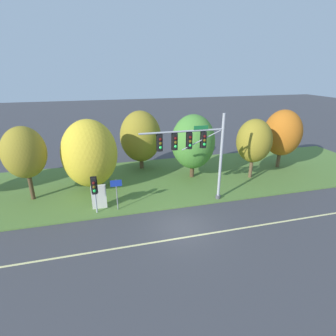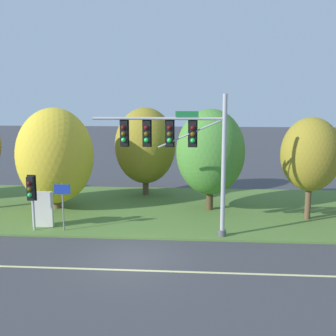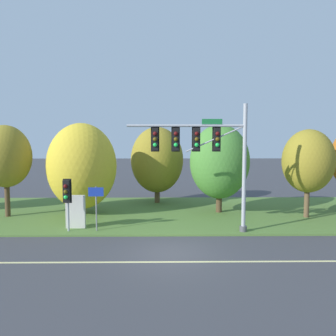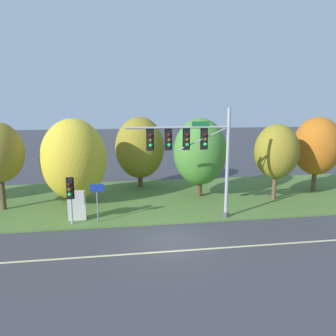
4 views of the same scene
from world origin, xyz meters
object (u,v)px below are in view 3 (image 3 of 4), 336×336
(tree_tall_centre, at_px, (219,162))
(tree_behind_signpost, at_px, (82,166))
(traffic_signal_mast, at_px, (205,149))
(pedestrian_signal_near_kerb, at_px, (67,194))
(tree_mid_verge, at_px, (157,160))
(route_sign_post, at_px, (96,201))
(info_kiosk, at_px, (76,212))
(tree_right_far, at_px, (308,161))
(tree_left_of_mast, at_px, (6,157))

(tree_tall_centre, bearing_deg, tree_behind_signpost, -177.63)
(traffic_signal_mast, distance_m, tree_behind_signpost, 9.17)
(pedestrian_signal_near_kerb, xyz_separation_m, tree_behind_signpost, (-0.28, 4.54, 1.18))
(tree_behind_signpost, bearing_deg, tree_mid_verge, 38.81)
(route_sign_post, bearing_deg, info_kiosk, 155.46)
(tree_behind_signpost, relative_size, tree_right_far, 1.08)
(tree_left_of_mast, bearing_deg, tree_tall_centre, 4.61)
(traffic_signal_mast, relative_size, tree_left_of_mast, 1.16)
(traffic_signal_mast, relative_size, tree_mid_verge, 1.14)
(tree_behind_signpost, height_order, info_kiosk, tree_behind_signpost)
(route_sign_post, relative_size, tree_tall_centre, 0.41)
(route_sign_post, xyz_separation_m, tree_behind_signpost, (-1.83, 4.32, 1.62))
(traffic_signal_mast, distance_m, info_kiosk, 8.21)
(tree_mid_verge, bearing_deg, tree_behind_signpost, -141.19)
(tree_tall_centre, bearing_deg, route_sign_post, -148.34)
(pedestrian_signal_near_kerb, xyz_separation_m, tree_mid_verge, (4.77, 8.60, 1.37))
(tree_left_of_mast, bearing_deg, info_kiosk, -29.23)
(pedestrian_signal_near_kerb, height_order, tree_left_of_mast, tree_left_of_mast)
(route_sign_post, distance_m, tree_behind_signpost, 4.96)
(traffic_signal_mast, xyz_separation_m, tree_left_of_mast, (-12.62, 3.83, -0.57))
(traffic_signal_mast, distance_m, tree_right_far, 7.93)
(tree_mid_verge, height_order, info_kiosk, tree_mid_verge)
(tree_tall_centre, height_order, tree_right_far, tree_tall_centre)
(tree_right_far, bearing_deg, info_kiosk, -170.21)
(pedestrian_signal_near_kerb, bearing_deg, tree_mid_verge, 61.00)
(tree_left_of_mast, relative_size, info_kiosk, 3.18)
(route_sign_post, distance_m, tree_mid_verge, 9.15)
(tree_left_of_mast, height_order, info_kiosk, tree_left_of_mast)
(tree_right_far, bearing_deg, traffic_signal_mast, -154.78)
(route_sign_post, height_order, tree_behind_signpost, tree_behind_signpost)
(traffic_signal_mast, height_order, tree_tall_centre, traffic_signal_mast)
(info_kiosk, bearing_deg, route_sign_post, -24.54)
(tree_behind_signpost, bearing_deg, info_kiosk, -82.19)
(pedestrian_signal_near_kerb, relative_size, tree_mid_verge, 0.48)
(traffic_signal_mast, bearing_deg, route_sign_post, 177.49)
(tree_tall_centre, bearing_deg, tree_left_of_mast, -175.39)
(tree_left_of_mast, height_order, tree_right_far, tree_left_of_mast)
(tree_tall_centre, bearing_deg, tree_right_far, -16.41)
(tree_behind_signpost, height_order, tree_tall_centre, tree_behind_signpost)
(traffic_signal_mast, distance_m, pedestrian_signal_near_kerb, 7.95)
(tree_right_far, bearing_deg, tree_behind_signpost, 175.31)
(traffic_signal_mast, distance_m, tree_tall_centre, 5.34)
(pedestrian_signal_near_kerb, distance_m, tree_tall_centre, 10.54)
(tree_left_of_mast, xyz_separation_m, tree_right_far, (19.76, -0.47, -0.29))
(info_kiosk, bearing_deg, tree_behind_signpost, 97.81)
(pedestrian_signal_near_kerb, height_order, tree_behind_signpost, tree_behind_signpost)
(traffic_signal_mast, height_order, route_sign_post, traffic_signal_mast)
(tree_left_of_mast, xyz_separation_m, tree_tall_centre, (14.26, 1.15, -0.43))
(tree_left_of_mast, height_order, tree_mid_verge, tree_mid_verge)
(pedestrian_signal_near_kerb, xyz_separation_m, info_kiosk, (0.23, 0.82, -1.16))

